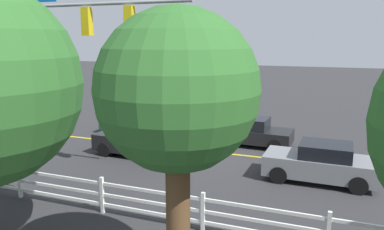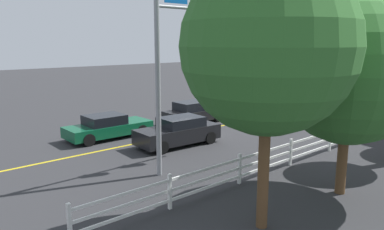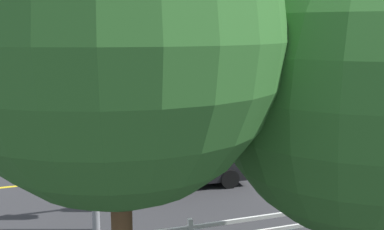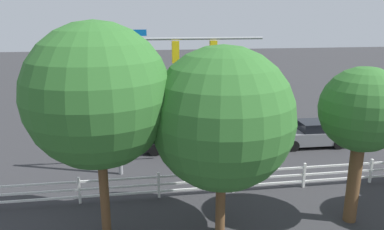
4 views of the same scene
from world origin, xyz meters
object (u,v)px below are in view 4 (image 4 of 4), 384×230
object	(u,v)px
car_1	(181,138)
tree_4	(362,111)
tree_2	(98,96)
tree_1	(222,118)
car_0	(236,119)
car_2	(144,123)
car_3	(311,134)

from	to	relation	value
car_1	tree_4	bearing A→B (deg)	125.57
car_1	tree_2	world-z (taller)	tree_2
car_1	tree_1	world-z (taller)	tree_1
tree_4	tree_2	bearing A→B (deg)	-1.74
car_0	car_2	bearing A→B (deg)	-178.87
car_1	car_3	distance (m)	7.69
car_1	tree_2	xyz separation A→B (m)	(3.64, 8.22, 4.34)
car_0	tree_2	xyz separation A→B (m)	(7.79, 11.76, 4.36)
car_1	car_3	xyz separation A→B (m)	(-7.68, 0.44, 0.01)
car_3	tree_2	xyz separation A→B (m)	(11.32, 7.78, 4.34)
car_1	tree_1	distance (m)	9.19
car_1	tree_1	bearing A→B (deg)	95.66
tree_2	tree_1	bearing A→B (deg)	176.20
tree_4	car_0	bearing A→B (deg)	-84.30
car_1	tree_2	bearing A→B (deg)	69.47
car_3	tree_2	bearing A→B (deg)	35.73
tree_1	tree_4	size ratio (longest dim) A/B	1.14
car_3	tree_2	size ratio (longest dim) A/B	0.54
car_1	car_2	distance (m)	4.16
car_1	car_2	xyz separation A→B (m)	(2.00, -3.65, -0.07)
car_0	tree_4	size ratio (longest dim) A/B	0.70
tree_1	tree_2	world-z (taller)	tree_2
car_1	tree_4	distance (m)	10.65
car_3	car_2	bearing A→B (deg)	-21.66
car_0	tree_1	distance (m)	13.10
car_0	tree_2	size ratio (longest dim) A/B	0.55
car_2	tree_1	distance (m)	12.87
car_0	tree_4	bearing A→B (deg)	-82.14
car_0	car_1	bearing A→B (deg)	-137.38
car_2	tree_4	world-z (taller)	tree_4
car_0	tree_1	xyz separation A→B (m)	(3.81, 12.02, 3.54)
car_0	car_1	size ratio (longest dim) A/B	0.92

